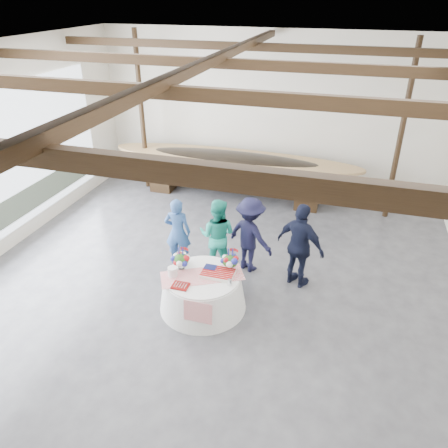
% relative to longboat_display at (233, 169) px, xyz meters
% --- Properties ---
extents(floor, '(10.00, 12.00, 0.01)m').
position_rel_longboat_display_xyz_m(floor, '(0.77, -4.99, -0.86)').
color(floor, '#3D3D42').
rests_on(floor, ground).
extents(wall_back, '(10.00, 0.02, 4.50)m').
position_rel_longboat_display_xyz_m(wall_back, '(0.77, 1.01, 1.39)').
color(wall_back, silver).
rests_on(wall_back, ground).
extents(ceiling, '(10.00, 12.00, 0.01)m').
position_rel_longboat_display_xyz_m(ceiling, '(0.77, -4.99, 3.64)').
color(ceiling, white).
rests_on(ceiling, wall_back).
extents(pavilion_structure, '(9.80, 11.76, 4.50)m').
position_rel_longboat_display_xyz_m(pavilion_structure, '(0.77, -4.14, 3.14)').
color(pavilion_structure, black).
rests_on(pavilion_structure, ground).
extents(open_bay, '(0.03, 7.00, 3.20)m').
position_rel_longboat_display_xyz_m(open_bay, '(-4.18, -3.99, 0.96)').
color(open_bay, silver).
rests_on(open_bay, ground).
extents(longboat_display, '(7.21, 1.44, 1.35)m').
position_rel_longboat_display_xyz_m(longboat_display, '(0.00, 0.00, 0.00)').
color(longboat_display, black).
rests_on(longboat_display, ground).
extents(banquet_table, '(1.65, 1.65, 0.71)m').
position_rel_longboat_display_xyz_m(banquet_table, '(0.82, -5.00, -0.51)').
color(banquet_table, silver).
rests_on(banquet_table, ground).
extents(tabletop_items, '(1.61, 1.20, 0.40)m').
position_rel_longboat_display_xyz_m(tabletop_items, '(0.79, -4.84, -0.00)').
color(tabletop_items, red).
rests_on(tabletop_items, banquet_table).
extents(guest_woman_blue, '(0.62, 0.45, 1.56)m').
position_rel_longboat_display_xyz_m(guest_woman_blue, '(-0.20, -3.71, -0.08)').
color(guest_woman_blue, navy).
rests_on(guest_woman_blue, ground).
extents(guest_woman_teal, '(0.80, 0.63, 1.65)m').
position_rel_longboat_display_xyz_m(guest_woman_teal, '(0.69, -3.67, -0.04)').
color(guest_woman_teal, teal).
rests_on(guest_woman_teal, ground).
extents(guest_man_left, '(1.25, 1.03, 1.68)m').
position_rel_longboat_display_xyz_m(guest_man_left, '(1.35, -3.48, -0.02)').
color(guest_man_left, black).
rests_on(guest_man_left, ground).
extents(guest_man_right, '(1.15, 0.87, 1.82)m').
position_rel_longboat_display_xyz_m(guest_man_right, '(2.44, -3.74, 0.05)').
color(guest_man_right, black).
rests_on(guest_man_right, ground).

